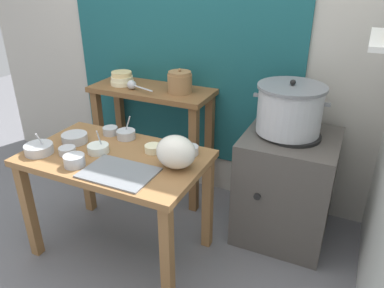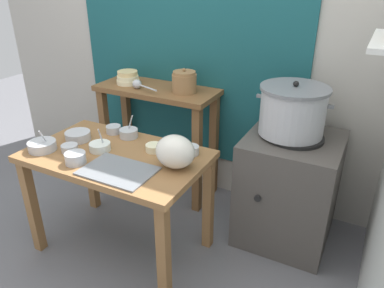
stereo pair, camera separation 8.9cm
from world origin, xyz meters
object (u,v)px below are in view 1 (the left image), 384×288
at_px(prep_bowl_1, 67,150).
at_px(prep_bowl_7, 110,130).
at_px(prep_bowl_4, 126,134).
at_px(back_shelf_table, 153,115).
at_px(steamer_pot, 290,109).
at_px(prep_bowl_6, 190,150).
at_px(prep_bowl_5, 39,148).
at_px(serving_tray, 119,173).
at_px(bowl_stack_enamel, 122,79).
at_px(prep_bowl_2, 153,148).
at_px(prep_table, 116,171).
at_px(prep_bowl_8, 74,160).
at_px(ladle, 133,85).
at_px(plastic_bag, 176,152).
at_px(clay_pot, 180,82).
at_px(prep_bowl_3, 75,138).
at_px(prep_bowl_0, 98,148).
at_px(stove_block, 286,186).

distance_m(prep_bowl_1, prep_bowl_7, 0.36).
bearing_deg(prep_bowl_4, back_shelf_table, 101.89).
bearing_deg(back_shelf_table, prep_bowl_7, -92.36).
height_order(steamer_pot, prep_bowl_6, steamer_pot).
xyz_separation_m(prep_bowl_4, prep_bowl_5, (-0.36, -0.40, 0.00)).
bearing_deg(prep_bowl_1, serving_tray, -8.47).
height_order(bowl_stack_enamel, prep_bowl_2, bowl_stack_enamel).
bearing_deg(bowl_stack_enamel, prep_bowl_4, -54.46).
relative_size(back_shelf_table, prep_bowl_7, 9.53).
distance_m(prep_table, prep_bowl_8, 0.28).
bearing_deg(prep_bowl_4, prep_bowl_7, 175.87).
relative_size(bowl_stack_enamel, prep_bowl_8, 1.50).
relative_size(ladle, prep_bowl_2, 2.52).
relative_size(plastic_bag, prep_bowl_8, 1.91).
bearing_deg(prep_bowl_8, clay_pot, 78.97).
relative_size(prep_bowl_3, prep_bowl_7, 1.62).
xyz_separation_m(ladle, prep_bowl_3, (-0.05, -0.63, -0.18)).
xyz_separation_m(prep_table, bowl_stack_enamel, (-0.44, 0.75, 0.34)).
relative_size(prep_bowl_1, prep_bowl_3, 0.62).
xyz_separation_m(back_shelf_table, bowl_stack_enamel, (-0.26, -0.01, 0.27)).
height_order(plastic_bag, prep_bowl_8, plastic_bag).
bearing_deg(prep_table, prep_bowl_8, -122.10).
distance_m(plastic_bag, prep_bowl_5, 0.86).
bearing_deg(prep_bowl_3, prep_bowl_6, 12.18).
bearing_deg(prep_bowl_1, bowl_stack_enamel, 101.61).
bearing_deg(prep_table, prep_bowl_7, 130.06).
distance_m(prep_bowl_1, prep_bowl_6, 0.74).
bearing_deg(ladle, prep_bowl_4, -63.31).
bearing_deg(prep_bowl_0, ladle, 104.92).
height_order(prep_bowl_5, prep_bowl_8, prep_bowl_5).
bearing_deg(ladle, clay_pot, 14.33).
relative_size(prep_table, prep_bowl_4, 6.95).
distance_m(stove_block, prep_bowl_6, 0.77).
xyz_separation_m(prep_bowl_2, prep_bowl_3, (-0.53, -0.09, 0.01)).
xyz_separation_m(steamer_pot, plastic_bag, (-0.49, -0.63, -0.12)).
xyz_separation_m(steamer_pot, clay_pot, (-0.83, 0.11, 0.04)).
height_order(steamer_pot, plastic_bag, steamer_pot).
distance_m(stove_block, prep_bowl_3, 1.45).
distance_m(stove_block, prep_bowl_0, 1.28).
xyz_separation_m(plastic_bag, prep_bowl_1, (-0.67, -0.13, -0.07)).
bearing_deg(clay_pot, prep_bowl_7, -117.06).
relative_size(bowl_stack_enamel, prep_bowl_5, 1.06).
relative_size(stove_block, prep_bowl_3, 4.79).
height_order(clay_pot, prep_bowl_1, clay_pot).
distance_m(back_shelf_table, plastic_bag, 0.96).
bearing_deg(prep_bowl_4, ladle, 116.69).
bearing_deg(prep_bowl_4, prep_bowl_3, -144.76).
distance_m(ladle, plastic_bag, 0.96).
relative_size(prep_table, prep_bowl_5, 6.48).
distance_m(prep_bowl_5, prep_bowl_8, 0.31).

